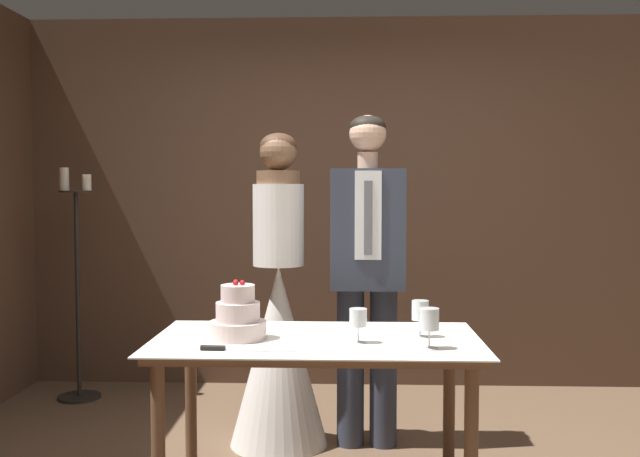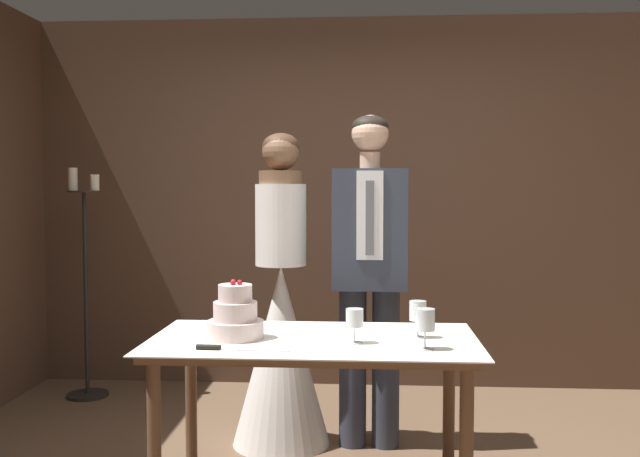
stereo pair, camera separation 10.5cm
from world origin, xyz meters
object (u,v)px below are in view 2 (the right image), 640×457
Objects in this scene: cake_table at (314,359)px; bride at (281,331)px; cake_knife at (224,348)px; groom at (370,264)px; candle_stand at (85,293)px; wine_glass_middle at (355,319)px; wine_glass_far at (418,313)px; wine_glass_near at (425,322)px; tiered_cake at (235,317)px.

bride reaches higher than cake_table.
groom is (0.58, 1.08, 0.23)m from cake_knife.
wine_glass_middle is at bearing -42.80° from candle_stand.
wine_glass_middle is 2.54m from candle_stand.
groom reaches higher than candle_stand.
bride is 0.62m from groom.
bride is at bearing 131.54° from wine_glass_far.
cake_table is 8.56× the size of wine_glass_near.
groom is (0.24, 0.82, 0.33)m from cake_table.
wine_glass_far is (-0.01, 0.23, -0.00)m from wine_glass_near.
candle_stand reaches higher than wine_glass_near.
bride is at bearing 106.44° from cake_table.
candle_stand is (-2.13, 1.59, -0.16)m from wine_glass_far.
tiered_cake is (-0.34, -0.02, 0.18)m from cake_table.
groom is (-0.21, 0.78, 0.13)m from wine_glass_far.
groom is at bearing 104.89° from wine_glass_far.
candle_stand is (-1.34, 1.89, -0.06)m from cake_knife.
tiered_cake reaches higher than cake_knife.
candle_stand is (-1.44, 0.81, 0.08)m from bride.
wine_glass_far is 1.08m from bride.
tiered_cake is at bearing -124.46° from groom.
wine_glass_far is (0.79, 0.06, 0.02)m from tiered_cake.
wine_glass_middle is at bearing 160.89° from wine_glass_near.
cake_table is 0.28m from wine_glass_middle.
bride reaches higher than candle_stand.
bride is (0.10, 0.85, -0.23)m from tiered_cake.
tiered_cake reaches higher than wine_glass_middle.
bride is (-0.71, 1.01, -0.25)m from wine_glass_near.
wine_glass_near is 2.82m from candle_stand.
bride reaches higher than wine_glass_far.
tiered_cake is at bearing 172.71° from wine_glass_middle.
cake_knife is 0.81m from wine_glass_near.
bride is 1.65m from candle_stand.
wine_glass_near is 0.23m from wine_glass_far.
wine_glass_near reaches higher than cake_knife.
cake_table is 0.50m from wine_glass_far.
wine_glass_far is at bearing 4.64° from tiered_cake.
cake_knife is at bearing -54.65° from candle_stand.
groom is at bearing 102.30° from wine_glass_near.
wine_glass_far is 0.82m from groom.
cake_knife is at bearing -90.63° from tiered_cake.
wine_glass_near is at bearing -11.61° from tiered_cake.
wine_glass_middle is 0.93m from groom.
groom reaches higher than wine_glass_middle.
cake_knife is 2.30× the size of wine_glass_near.
cake_table is at bearing 153.33° from wine_glass_middle.
bride reaches higher than tiered_cake.
bride is (0.10, 1.08, -0.14)m from cake_knife.
tiered_cake is 0.15× the size of bride.
wine_glass_near is 1.14× the size of wine_glass_middle.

